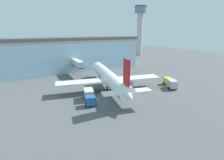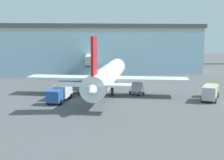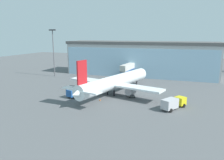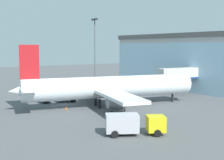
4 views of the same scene
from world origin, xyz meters
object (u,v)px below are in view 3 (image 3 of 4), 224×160
Objects in this scene: airplane at (115,82)px; fuel_truck at (173,103)px; jet_bridge at (128,67)px; baggage_cart at (131,95)px; safety_cone_wingtip at (72,88)px; apron_light_mast at (53,49)px; catering_truck at (79,91)px; safety_cone_nose at (100,100)px.

fuel_truck is (17.49, -7.32, -2.02)m from airplane.
airplane reaches higher than jet_bridge.
baggage_cart is 20.70m from safety_cone_wingtip.
apron_light_mast is 37.55m from airplane.
jet_bridge is 24.55m from baggage_cart.
airplane reaches higher than fuel_truck.
catering_truck is at bearing 114.46° from fuel_truck.
catering_truck reaches higher than safety_cone_wingtip.
safety_cone_wingtip is (-13.98, 8.63, 0.00)m from safety_cone_nose.
airplane is (33.02, -16.09, -7.80)m from apron_light_mast.
airplane reaches higher than baggage_cart.
catering_truck is 13.86× the size of safety_cone_nose.
fuel_truck is at bearing -24.87° from apron_light_mast.
baggage_cart is (5.47, -1.45, -2.99)m from airplane.
apron_light_mast is at bearing 143.12° from safety_cone_nose.
safety_cone_nose is (31.90, -23.93, -11.01)m from apron_light_mast.
jet_bridge is at bearing 58.78° from safety_cone_wingtip.
fuel_truck is (20.13, -28.65, -3.22)m from jet_bridge.
apron_light_mast reaches higher than airplane.
safety_cone_nose is at bearing 119.79° from fuel_truck.
safety_cone_nose is (7.53, -2.22, -1.19)m from catering_truck.
jet_bridge reaches higher than safety_cone_nose.
jet_bridge is 35.17m from fuel_truck.
jet_bridge is 1.61× the size of fuel_truck.
apron_light_mast is at bearing 93.31° from fuel_truck.
baggage_cart is at bearing -91.87° from airplane.
apron_light_mast is at bearing 33.21° from baggage_cart.
fuel_truck is 33.61m from safety_cone_wingtip.
catering_truck is 26.19m from fuel_truck.
apron_light_mast is 2.50× the size of catering_truck.
jet_bridge is 1.58× the size of catering_truck.
airplane is at bearing -25.98° from apron_light_mast.
catering_truck is (-6.00, -26.96, -3.22)m from jet_bridge.
catering_truck is 1.02× the size of fuel_truck.
catering_truck reaches higher than safety_cone_nose.
airplane is at bearing 95.48° from fuel_truck.
fuel_truck is at bearing -99.73° from airplane.
safety_cone_wingtip is at bearing -118.35° from catering_truck.
baggage_cart is at bearing -157.42° from jet_bridge.
catering_truck is 14.75m from baggage_cart.
apron_light_mast reaches higher than safety_cone_wingtip.
catering_truck is at bearing 135.99° from airplane.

